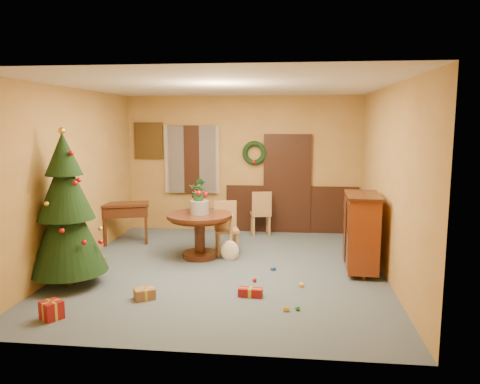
# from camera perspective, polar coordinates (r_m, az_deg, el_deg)

# --- Properties ---
(room_envelope) EXTENTS (5.50, 5.50, 5.50)m
(room_envelope) POSITION_cam_1_polar(r_m,az_deg,el_deg) (10.01, 1.51, 1.45)
(room_envelope) COLOR #3B4B57
(room_envelope) RESTS_ON ground
(dining_table) EXTENTS (1.13, 1.13, 0.78)m
(dining_table) POSITION_cam_1_polar(r_m,az_deg,el_deg) (8.16, -4.95, -4.30)
(dining_table) COLOR #33180B
(dining_table) RESTS_ON floor
(urn) EXTENTS (0.32, 0.32, 0.24)m
(urn) POSITION_cam_1_polar(r_m,az_deg,el_deg) (8.09, -4.98, -1.87)
(urn) COLOR slate
(urn) RESTS_ON dining_table
(centerpiece_plant) EXTENTS (0.32, 0.28, 0.36)m
(centerpiece_plant) POSITION_cam_1_polar(r_m,az_deg,el_deg) (8.04, -5.01, 0.21)
(centerpiece_plant) COLOR #1E4C23
(centerpiece_plant) RESTS_ON urn
(chair_near) EXTENTS (0.50, 0.50, 0.94)m
(chair_near) POSITION_cam_1_polar(r_m,az_deg,el_deg) (8.45, -1.70, -4.11)
(chair_near) COLOR olive
(chair_near) RESTS_ON floor
(chair_far) EXTENTS (0.48, 0.48, 0.93)m
(chair_far) POSITION_cam_1_polar(r_m,az_deg,el_deg) (9.76, 2.58, -2.39)
(chair_far) COLOR olive
(chair_far) RESTS_ON floor
(guitar) EXTENTS (0.39, 0.53, 0.74)m
(guitar) POSITION_cam_1_polar(r_m,az_deg,el_deg) (8.05, -1.27, -5.64)
(guitar) COLOR white
(guitar) RESTS_ON floor
(plant_stand) EXTENTS (0.32, 0.32, 0.82)m
(plant_stand) POSITION_cam_1_polar(r_m,az_deg,el_deg) (9.87, -4.96, -2.24)
(plant_stand) COLOR #33180B
(plant_stand) RESTS_ON floor
(stand_plant) EXTENTS (0.25, 0.22, 0.37)m
(stand_plant) POSITION_cam_1_polar(r_m,az_deg,el_deg) (9.79, -5.00, 0.61)
(stand_plant) COLOR #19471E
(stand_plant) RESTS_ON plant_stand
(christmas_tree) EXTENTS (1.11, 1.11, 2.28)m
(christmas_tree) POSITION_cam_1_polar(r_m,az_deg,el_deg) (7.13, -20.42, -2.27)
(christmas_tree) COLOR #382111
(christmas_tree) RESTS_ON floor
(writing_desk) EXTENTS (0.99, 0.70, 0.80)m
(writing_desk) POSITION_cam_1_polar(r_m,az_deg,el_deg) (9.34, -13.78, -2.51)
(writing_desk) COLOR #33180B
(writing_desk) RESTS_ON floor
(sideboard) EXTENTS (0.55, 0.99, 1.25)m
(sideboard) POSITION_cam_1_polar(r_m,az_deg,el_deg) (7.58, 14.61, -4.59)
(sideboard) COLOR #551509
(sideboard) RESTS_ON floor
(gift_a) EXTENTS (0.33, 0.30, 0.14)m
(gift_a) POSITION_cam_1_polar(r_m,az_deg,el_deg) (6.55, -11.55, -12.05)
(gift_a) COLOR brown
(gift_a) RESTS_ON floor
(gift_b) EXTENTS (0.31, 0.31, 0.22)m
(gift_b) POSITION_cam_1_polar(r_m,az_deg,el_deg) (6.24, -21.98, -13.21)
(gift_b) COLOR maroon
(gift_b) RESTS_ON floor
(gift_c) EXTENTS (0.28, 0.25, 0.13)m
(gift_c) POSITION_cam_1_polar(r_m,az_deg,el_deg) (8.25, -16.90, -7.97)
(gift_c) COLOR brown
(gift_c) RESTS_ON floor
(gift_d) EXTENTS (0.34, 0.16, 0.12)m
(gift_d) POSITION_cam_1_polar(r_m,az_deg,el_deg) (6.51, 1.27, -12.12)
(gift_d) COLOR maroon
(gift_d) RESTS_ON floor
(toy_a) EXTENTS (0.09, 0.09, 0.05)m
(toy_a) POSITION_cam_1_polar(r_m,az_deg,el_deg) (7.60, 4.05, -9.34)
(toy_a) COLOR #2753A9
(toy_a) RESTS_ON floor
(toy_b) EXTENTS (0.06, 0.06, 0.06)m
(toy_b) POSITION_cam_1_polar(r_m,az_deg,el_deg) (6.12, 7.04, -13.88)
(toy_b) COLOR #217C23
(toy_b) RESTS_ON floor
(toy_c) EXTENTS (0.06, 0.09, 0.05)m
(toy_c) POSITION_cam_1_polar(r_m,az_deg,el_deg) (6.92, 7.49, -11.20)
(toy_c) COLOR gold
(toy_c) RESTS_ON floor
(toy_d) EXTENTS (0.06, 0.06, 0.06)m
(toy_d) POSITION_cam_1_polar(r_m,az_deg,el_deg) (7.06, 1.80, -10.68)
(toy_d) COLOR red
(toy_d) RESTS_ON floor
(toy_e) EXTENTS (0.09, 0.07, 0.05)m
(toy_e) POSITION_cam_1_polar(r_m,az_deg,el_deg) (6.08, 5.65, -14.04)
(toy_e) COLOR yellow
(toy_e) RESTS_ON floor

